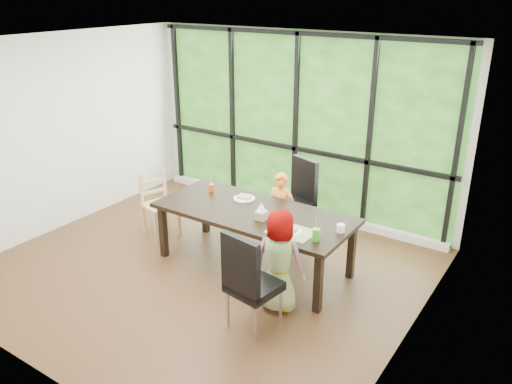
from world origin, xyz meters
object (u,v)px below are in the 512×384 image
Objects in this scene: dining_table at (254,239)px; plate_near at (292,232)px; orange_cup at (211,188)px; child_toddler at (281,211)px; plate_far at (244,199)px; white_mug at (341,228)px; chair_window_leather at (294,199)px; chair_end_beech at (160,205)px; child_older at (279,261)px; chair_interior_leather at (254,280)px; tissue_box at (261,215)px; green_cup at (316,235)px.

dining_table is 11.22× the size of plate_near.
child_toddler is at bearing 27.58° from orange_cup.
plate_far is 1.42m from white_mug.
white_mug is (1.15, -0.99, 0.26)m from chair_window_leather.
child_older is at bearing -88.01° from chair_end_beech.
chair_window_leather is 1.00× the size of chair_interior_leather.
plate_far is at bearing -43.09° from chair_interior_leather.
tissue_box is (-0.50, 0.44, 0.23)m from child_older.
chair_interior_leather is at bearing -39.13° from orange_cup.
chair_interior_leather is 7.92× the size of green_cup.
orange_cup is at bearing -58.11° from chair_end_beech.
tissue_box reaches higher than white_mug.
orange_cup is at bearing -176.90° from plate_far.
plate_near is 2.35× the size of white_mug.
child_toddler is 1.41m from child_older.
child_older reaches higher than tissue_box.
orange_cup is (-1.48, 0.45, 0.05)m from plate_near.
chair_end_beech is 2.35m from child_older.
chair_window_leather is at bearing 127.68° from green_cup.
chair_interior_leather is 0.42m from child_older.
orange_cup is 1.92m from white_mug.
chair_end_beech is 0.87× the size of child_toddler.
child_toddler reaches higher than tissue_box.
green_cup is at bearing -9.03° from tissue_box.
plate_near is 1.55m from orange_cup.
orange_cup is (-0.50, -0.03, 0.04)m from plate_far.
dining_table is 2.12× the size of child_older.
chair_window_leather reaches higher than chair_end_beech.
dining_table is 2.68× the size of chair_end_beech.
chair_window_leather is at bearing 118.99° from plate_near.
child_older is 1.32m from plate_far.
chair_window_leather is 1.20× the size of chair_end_beech.
child_older is 0.39m from plate_near.
chair_window_leather is 0.41m from child_toddler.
plate_far is at bearing 142.97° from tissue_box.
child_older reaches higher than dining_table.
child_older is 1.73m from orange_cup.
white_mug is (0.13, 0.33, -0.02)m from green_cup.
chair_interior_leather is at bearing -51.71° from chair_window_leather.
dining_table is at bearing 164.36° from green_cup.
child_older is (0.71, -1.22, 0.05)m from child_toddler.
chair_end_beech is at bearing 173.71° from green_cup.
tissue_box is at bearing -166.97° from white_mug.
chair_window_leather is at bearing -62.21° from chair_interior_leather.
chair_end_beech is at bearing -178.90° from white_mug.
chair_end_beech reaches higher than plate_far.
chair_interior_leather is 0.83m from green_cup.
chair_window_leather is 3.94× the size of plate_far.
orange_cup is (-1.49, 1.21, 0.26)m from chair_interior_leather.
plate_far is at bearing 158.32° from green_cup.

